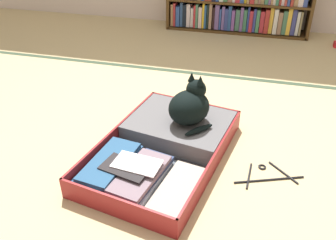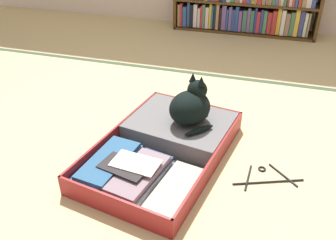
% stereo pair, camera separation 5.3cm
% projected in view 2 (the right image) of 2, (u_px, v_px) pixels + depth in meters
% --- Properties ---
extents(ground_plane, '(10.00, 10.00, 0.00)m').
position_uv_depth(ground_plane, '(184.00, 158.00, 1.96)').
color(ground_plane, tan).
extents(tatami_border, '(4.80, 0.05, 0.00)m').
position_uv_depth(tatami_border, '(218.00, 76.00, 2.84)').
color(tatami_border, '#364733').
rests_on(tatami_border, ground_plane).
extents(open_suitcase, '(0.75, 1.03, 0.12)m').
position_uv_depth(open_suitcase, '(166.00, 144.00, 1.99)').
color(open_suitcase, maroon).
rests_on(open_suitcase, ground_plane).
extents(black_cat, '(0.31, 0.33, 0.28)m').
position_uv_depth(black_cat, '(192.00, 106.00, 2.00)').
color(black_cat, black).
rests_on(black_cat, open_suitcase).
extents(clothes_hanger, '(0.34, 0.24, 0.01)m').
position_uv_depth(clothes_hanger, '(266.00, 177.00, 1.82)').
color(clothes_hanger, black).
rests_on(clothes_hanger, ground_plane).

